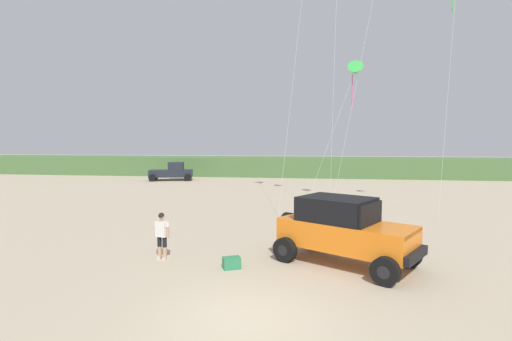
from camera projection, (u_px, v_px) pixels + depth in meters
ground_plane at (248, 317)px, 8.96m from camera, size 220.00×220.00×0.00m
dune_ridge at (305, 167)px, 47.02m from camera, size 90.00×7.04×2.29m
jeep at (344, 229)px, 12.77m from camera, size 4.97×4.25×2.26m
person_watching at (162, 233)px, 13.30m from camera, size 0.61×0.39×1.67m
cooler_box at (232, 263)px, 12.38m from camera, size 0.66×0.57×0.38m
distant_pickup at (172, 172)px, 41.38m from camera, size 4.93×3.43×1.98m
kite_white_parafoil at (355, 71)px, 20.48m from camera, size 3.34×2.13×8.50m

